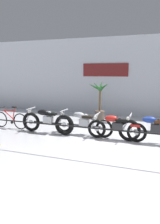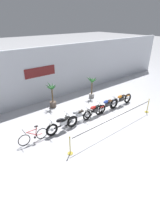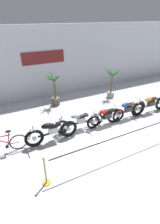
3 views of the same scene
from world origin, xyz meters
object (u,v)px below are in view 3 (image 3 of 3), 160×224
object	(u,v)px
motorcycle_silver_1	(80,121)
motorcycle_red_2	(106,116)
motorcycle_orange_4	(150,105)
potted_palm_right_of_row	(112,82)
bicycle	(4,145)
potted_palm_left_of_row	(55,90)
motorcycle_black_0	(52,132)
stanchion_far_left	(107,145)
motorcycle_blue_3	(127,110)

from	to	relation	value
motorcycle_silver_1	motorcycle_red_2	bearing A→B (deg)	-9.24
motorcycle_red_2	motorcycle_orange_4	bearing A→B (deg)	-0.78
motorcycle_silver_1	motorcycle_orange_4	world-z (taller)	motorcycle_orange_4
potted_palm_right_of_row	bicycle	bearing A→B (deg)	-159.64
motorcycle_orange_4	potted_palm_left_of_row	world-z (taller)	potted_palm_left_of_row
motorcycle_black_0	stanchion_far_left	bearing A→B (deg)	-54.24
potted_palm_left_of_row	motorcycle_silver_1	bearing A→B (deg)	-87.61
motorcycle_red_2	potted_palm_left_of_row	world-z (taller)	potted_palm_left_of_row
motorcycle_orange_4	potted_palm_left_of_row	xyz separation A→B (m)	(-4.16, 3.14, 0.46)
potted_palm_right_of_row	stanchion_far_left	distance (m)	5.63
motorcycle_red_2	motorcycle_orange_4	distance (m)	2.74
motorcycle_black_0	motorcycle_red_2	distance (m)	2.68
bicycle	motorcycle_black_0	bearing A→B (deg)	-4.25
motorcycle_red_2	motorcycle_blue_3	xyz separation A→B (m)	(1.27, 0.02, 0.02)
motorcycle_blue_3	bicycle	distance (m)	5.77
motorcycle_black_0	potted_palm_right_of_row	xyz separation A→B (m)	(4.76, 2.58, 0.56)
motorcycle_silver_1	potted_palm_left_of_row	distance (m)	2.93
motorcycle_blue_3	stanchion_far_left	distance (m)	3.25
stanchion_far_left	motorcycle_silver_1	bearing A→B (deg)	89.44
potted_palm_right_of_row	stanchion_far_left	xyz separation A→B (m)	(-3.39, -4.48, -0.35)
motorcycle_red_2	bicycle	world-z (taller)	bicycle
motorcycle_orange_4	potted_palm_right_of_row	xyz separation A→B (m)	(-0.67, 2.58, 0.56)
motorcycle_orange_4	bicycle	world-z (taller)	motorcycle_orange_4
potted_palm_left_of_row	motorcycle_blue_3	bearing A→B (deg)	-49.00
potted_palm_left_of_row	motorcycle_red_2	bearing A→B (deg)	-65.50
motorcycle_red_2	potted_palm_right_of_row	world-z (taller)	potted_palm_right_of_row
motorcycle_blue_3	motorcycle_black_0	bearing A→B (deg)	-179.17
motorcycle_black_0	potted_palm_left_of_row	size ratio (longest dim) A/B	1.14
motorcycle_silver_1	potted_palm_right_of_row	size ratio (longest dim) A/B	1.22
bicycle	potted_palm_left_of_row	world-z (taller)	potted_palm_left_of_row
motorcycle_black_0	motorcycle_orange_4	bearing A→B (deg)	0.01
potted_palm_right_of_row	motorcycle_silver_1	bearing A→B (deg)	-145.37
motorcycle_blue_3	bicycle	world-z (taller)	motorcycle_blue_3
potted_palm_right_of_row	motorcycle_black_0	bearing A→B (deg)	-151.58
stanchion_far_left	potted_palm_left_of_row	bearing A→B (deg)	91.14
potted_palm_left_of_row	stanchion_far_left	world-z (taller)	potted_palm_left_of_row
motorcycle_black_0	potted_palm_left_of_row	bearing A→B (deg)	67.99
motorcycle_black_0	potted_palm_right_of_row	bearing A→B (deg)	28.42
motorcycle_blue_3	stanchion_far_left	size ratio (longest dim) A/B	0.35
motorcycle_silver_1	motorcycle_black_0	bearing A→B (deg)	-169.88
motorcycle_red_2	motorcycle_black_0	bearing A→B (deg)	-179.19
motorcycle_silver_1	stanchion_far_left	world-z (taller)	stanchion_far_left
potted_palm_left_of_row	potted_palm_right_of_row	distance (m)	3.54
motorcycle_black_0	bicycle	world-z (taller)	motorcycle_black_0
motorcycle_red_2	potted_palm_left_of_row	xyz separation A→B (m)	(-1.41, 3.10, 0.48)
bicycle	stanchion_far_left	distance (m)	3.80
potted_palm_right_of_row	stanchion_far_left	world-z (taller)	potted_palm_right_of_row
motorcycle_black_0	motorcycle_orange_4	xyz separation A→B (m)	(5.43, 0.00, 0.00)
potted_palm_left_of_row	motorcycle_orange_4	bearing A→B (deg)	-37.06
motorcycle_blue_3	bicycle	xyz separation A→B (m)	(-5.77, 0.08, -0.11)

